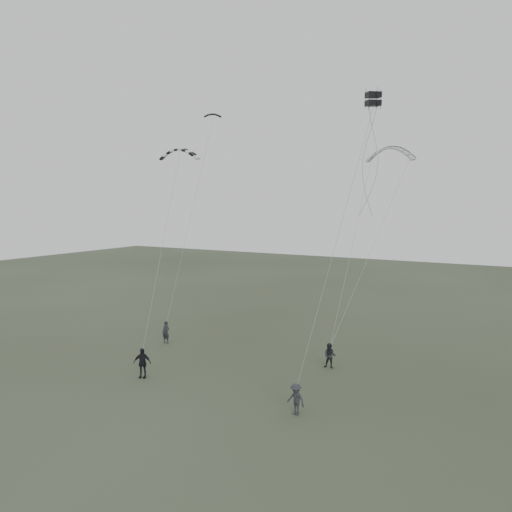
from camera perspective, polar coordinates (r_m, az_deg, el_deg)
The scene contains 9 objects.
ground at distance 31.83m, azimuth -6.69°, elevation -13.83°, with size 140.00×140.00×0.00m, color #323B26.
flyer_left at distance 39.64m, azimuth -10.25°, elevation -8.57°, with size 0.62×0.41×1.70m, color #222227.
flyer_right at distance 33.73m, azimuth 8.43°, elevation -11.22°, with size 0.80×0.62×1.65m, color black.
flyer_center at distance 32.44m, azimuth -12.88°, elevation -11.82°, with size 1.09×0.46×1.87m, color black.
flyer_far at distance 26.65m, azimuth 4.57°, elevation -15.99°, with size 1.05×0.61×1.63m, color #2B2C30.
kite_dark_small at distance 44.02m, azimuth -4.97°, elevation 15.84°, with size 1.45×0.44×0.49m, color black, non-canonical shape.
kite_pale_large at distance 38.94m, azimuth 15.08°, elevation 11.83°, with size 3.59×0.81×1.51m, color #BABDC0, non-canonical shape.
kite_striped at distance 36.91m, azimuth -8.77°, elevation 11.94°, with size 2.89×0.72×1.15m, color black, non-canonical shape.
kite_box at distance 29.34m, azimuth 13.24°, elevation 17.06°, with size 0.73×0.73×0.75m, color black, non-canonical shape.
Camera 1 is at (17.76, -24.08, 10.85)m, focal length 35.00 mm.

